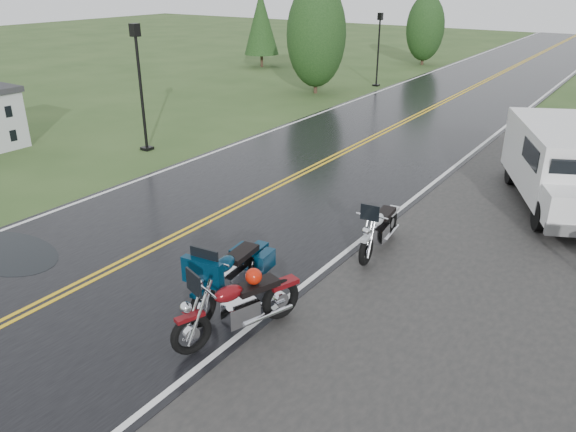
{
  "coord_description": "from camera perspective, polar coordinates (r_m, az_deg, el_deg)",
  "views": [
    {
      "loc": [
        9.09,
        -7.31,
        5.87
      ],
      "look_at": [
        2.8,
        2.0,
        1.0
      ],
      "focal_mm": 35.0,
      "sensor_mm": 36.0,
      "label": 1
    }
  ],
  "objects": [
    {
      "name": "pine_left_far",
      "position": [
        39.29,
        -2.74,
        18.37
      ],
      "size": [
        2.31,
        2.31,
        4.81
      ],
      "primitive_type": null,
      "color": "#1E3D19",
      "rests_on": "ground"
    },
    {
      "name": "van_white",
      "position": [
        14.85,
        24.67,
        2.45
      ],
      "size": [
        4.24,
        5.92,
        2.18
      ],
      "primitive_type": null,
      "rotation": [
        0.0,
        0.0,
        0.44
      ],
      "color": "silver",
      "rests_on": "ground"
    },
    {
      "name": "motorcycle_silver",
      "position": [
        12.06,
        7.99,
        -2.35
      ],
      "size": [
        1.07,
        2.34,
        1.34
      ],
      "primitive_type": null,
      "rotation": [
        0.0,
        0.0,
        0.11
      ],
      "color": "#AAAEB2",
      "rests_on": "ground"
    },
    {
      "name": "ground",
      "position": [
        13.06,
        -15.32,
        -4.18
      ],
      "size": [
        120.0,
        120.0,
        0.0
      ],
      "primitive_type": "plane",
      "color": "#2D471E",
      "rests_on": "ground"
    },
    {
      "name": "lamp_post_far_left",
      "position": [
        32.67,
        9.16,
        16.33
      ],
      "size": [
        0.34,
        0.34,
        3.96
      ],
      "primitive_type": null,
      "color": "black",
      "rests_on": "ground"
    },
    {
      "name": "tree_left_far",
      "position": [
        41.32,
        13.71,
        17.42
      ],
      "size": [
        2.56,
        2.56,
        3.94
      ],
      "primitive_type": null,
      "color": "#1E3D19",
      "rests_on": "ground"
    },
    {
      "name": "motorcycle_red",
      "position": [
        9.36,
        -9.93,
        -10.25
      ],
      "size": [
        1.68,
        2.64,
        1.47
      ],
      "primitive_type": null,
      "rotation": [
        0.0,
        0.0,
        -0.34
      ],
      "color": "#5D0A0E",
      "rests_on": "ground"
    },
    {
      "name": "tree_left_mid",
      "position": [
        30.24,
        2.88,
        16.83
      ],
      "size": [
        3.07,
        3.07,
        4.79
      ],
      "primitive_type": null,
      "color": "#1E3D19",
      "rests_on": "ground"
    },
    {
      "name": "lamp_post_near_left",
      "position": [
        20.55,
        -14.72,
        12.41
      ],
      "size": [
        0.38,
        0.38,
        4.39
      ],
      "primitive_type": null,
      "color": "black",
      "rests_on": "ground"
    },
    {
      "name": "road",
      "position": [
        20.41,
        6.12,
        6.65
      ],
      "size": [
        8.0,
        100.0,
        0.04
      ],
      "primitive_type": "cube",
      "color": "black",
      "rests_on": "ground"
    },
    {
      "name": "motorcycle_teal",
      "position": [
        10.02,
        -8.74,
        -7.67
      ],
      "size": [
        1.18,
        2.59,
        1.48
      ],
      "primitive_type": null,
      "rotation": [
        0.0,
        0.0,
        0.11
      ],
      "color": "#052238",
      "rests_on": "ground"
    }
  ]
}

